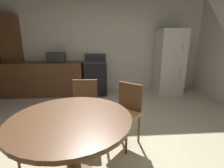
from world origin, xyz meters
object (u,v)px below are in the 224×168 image
object	(u,v)px
oven_range	(96,77)
microwave	(56,57)
chair_north	(85,105)
refrigerator	(169,62)
dining_table	(72,133)
chair_northeast	(126,110)

from	to	relation	value
oven_range	microwave	world-z (taller)	microwave
oven_range	chair_north	size ratio (longest dim) A/B	1.26
refrigerator	microwave	xyz separation A→B (m)	(-3.07, 0.05, 0.15)
chair_north	dining_table	bearing A→B (deg)	0.00
oven_range	chair_northeast	xyz separation A→B (m)	(0.48, -2.32, 0.03)
chair_northeast	chair_north	distance (m)	0.65
refrigerator	chair_north	xyz separation A→B (m)	(-2.16, -2.02, -0.38)
refrigerator	chair_north	distance (m)	2.99
microwave	dining_table	xyz separation A→B (m)	(0.87, -3.03, -0.43)
refrigerator	dining_table	distance (m)	3.71
dining_table	chair_north	size ratio (longest dim) A/B	1.32
oven_range	chair_north	xyz separation A→B (m)	(-0.12, -2.08, 0.03)
oven_range	chair_northeast	distance (m)	2.37
microwave	chair_north	size ratio (longest dim) A/B	0.51
refrigerator	microwave	distance (m)	3.08
chair_northeast	microwave	bearing A→B (deg)	-105.16
refrigerator	chair_northeast	world-z (taller)	refrigerator
chair_northeast	refrigerator	bearing A→B (deg)	-172.88
oven_range	dining_table	xyz separation A→B (m)	(-0.15, -3.03, 0.13)
dining_table	chair_northeast	bearing A→B (deg)	48.24
oven_range	chair_northeast	world-z (taller)	oven_range
microwave	chair_northeast	size ratio (longest dim) A/B	0.51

